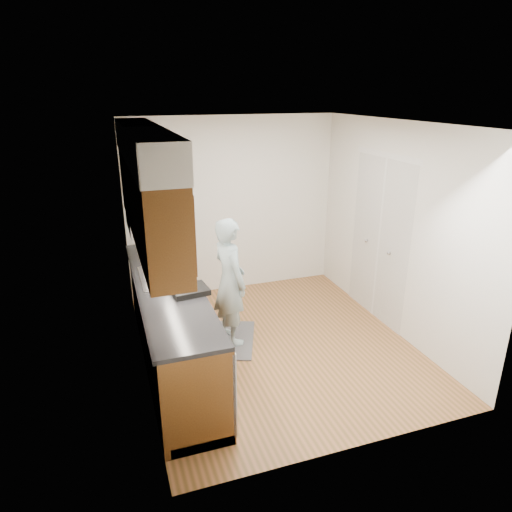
{
  "coord_description": "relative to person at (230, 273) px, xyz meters",
  "views": [
    {
      "loc": [
        -1.74,
        -4.35,
        2.81
      ],
      "look_at": [
        -0.16,
        0.25,
        1.03
      ],
      "focal_mm": 32.0,
      "sensor_mm": 36.0,
      "label": 1
    }
  ],
  "objects": [
    {
      "name": "closet_door",
      "position": [
        1.96,
        0.05,
        0.16
      ],
      "size": [
        0.02,
        1.22,
        2.05
      ],
      "primitive_type": "cube",
      "color": "white",
      "rests_on": "wall_right"
    },
    {
      "name": "upper_cabinets",
      "position": [
        -0.86,
        -0.21,
        1.09
      ],
      "size": [
        0.47,
        2.8,
        1.21
      ],
      "color": "brown",
      "rests_on": "wall_left"
    },
    {
      "name": "wall_left",
      "position": [
        -1.02,
        -0.25,
        0.39
      ],
      "size": [
        0.02,
        3.5,
        2.5
      ],
      "primitive_type": "cube",
      "color": "silver",
      "rests_on": "floor"
    },
    {
      "name": "steel_can",
      "position": [
        -0.61,
        0.35,
        0.15
      ],
      "size": [
        0.08,
        0.08,
        0.13
      ],
      "primitive_type": "cylinder",
      "rotation": [
        0.0,
        0.0,
        0.15
      ],
      "color": "#A5A5AA",
      "rests_on": "counter"
    },
    {
      "name": "floor_mat",
      "position": [
        0.0,
        0.0,
        -0.85
      ],
      "size": [
        0.81,
        1.02,
        0.02
      ],
      "primitive_type": "cube",
      "rotation": [
        0.0,
        0.0,
        -0.36
      ],
      "color": "slate",
      "rests_on": "floor"
    },
    {
      "name": "soap_bottle_b",
      "position": [
        -0.75,
        0.59,
        0.18
      ],
      "size": [
        0.1,
        0.1,
        0.21
      ],
      "primitive_type": "imported",
      "rotation": [
        0.0,
        0.0,
        -0.03
      ],
      "color": "silver",
      "rests_on": "counter"
    },
    {
      "name": "wall_back",
      "position": [
        0.48,
        1.5,
        0.39
      ],
      "size": [
        3.0,
        0.02,
        2.5
      ],
      "primitive_type": "cube",
      "color": "silver",
      "rests_on": "floor"
    },
    {
      "name": "ceiling",
      "position": [
        0.48,
        -0.25,
        1.64
      ],
      "size": [
        3.5,
        3.5,
        0.0
      ],
      "primitive_type": "plane",
      "rotation": [
        3.14,
        0.0,
        0.0
      ],
      "color": "white",
      "rests_on": "wall_left"
    },
    {
      "name": "soap_bottle_a",
      "position": [
        -0.7,
        0.53,
        0.21
      ],
      "size": [
        0.12,
        0.12,
        0.26
      ],
      "primitive_type": "imported",
      "rotation": [
        0.0,
        0.0,
        0.27
      ],
      "color": "silver",
      "rests_on": "counter"
    },
    {
      "name": "soap_bottle_c",
      "position": [
        -0.65,
        0.64,
        0.16
      ],
      "size": [
        0.16,
        0.16,
        0.15
      ],
      "primitive_type": "imported",
      "rotation": [
        0.0,
        0.0,
        0.54
      ],
      "color": "silver",
      "rests_on": "counter"
    },
    {
      "name": "floor",
      "position": [
        0.48,
        -0.25,
        -0.86
      ],
      "size": [
        3.5,
        3.5,
        0.0
      ],
      "primitive_type": "plane",
      "color": "#9F643C",
      "rests_on": "ground"
    },
    {
      "name": "person",
      "position": [
        0.0,
        0.0,
        0.0
      ],
      "size": [
        0.51,
        0.67,
        1.69
      ],
      "primitive_type": "imported",
      "rotation": [
        0.0,
        0.0,
        1.78
      ],
      "color": "#90A9AF",
      "rests_on": "floor_mat"
    },
    {
      "name": "counter",
      "position": [
        -0.72,
        -0.26,
        -0.37
      ],
      "size": [
        0.64,
        2.8,
        1.3
      ],
      "color": "brown",
      "rests_on": "floor"
    },
    {
      "name": "wall_right",
      "position": [
        1.98,
        -0.25,
        0.39
      ],
      "size": [
        0.02,
        3.5,
        2.5
      ],
      "primitive_type": "cube",
      "color": "silver",
      "rests_on": "floor"
    },
    {
      "name": "dish_rack",
      "position": [
        -0.56,
        -0.55,
        0.11
      ],
      "size": [
        0.37,
        0.32,
        0.05
      ],
      "primitive_type": "cube",
      "rotation": [
        0.0,
        0.0,
        0.11
      ],
      "color": "black",
      "rests_on": "counter"
    }
  ]
}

